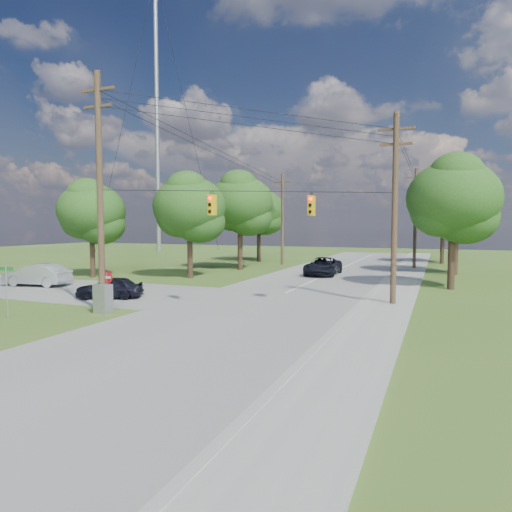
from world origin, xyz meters
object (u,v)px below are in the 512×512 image
at_px(do_not_enter_sign, 107,281).
at_px(car_cross_silver, 37,275).
at_px(pole_north_e, 415,218).
at_px(control_cabinet, 103,299).
at_px(car_main_north, 323,266).
at_px(car_cross_dark, 110,287).
at_px(pole_sw, 100,189).
at_px(pole_north_w, 282,218).
at_px(pole_ne, 395,206).

bearing_deg(do_not_enter_sign, car_cross_silver, 152.90).
bearing_deg(pole_north_e, control_cabinet, -114.17).
bearing_deg(pole_north_e, car_main_north, -128.88).
bearing_deg(control_cabinet, car_cross_silver, 156.53).
bearing_deg(pole_north_e, do_not_enter_sign, -115.28).
distance_m(car_cross_dark, control_cabinet, 4.57).
distance_m(pole_sw, car_main_north, 22.37).
height_order(pole_sw, car_cross_silver, pole_sw).
bearing_deg(pole_north_w, pole_ne, -57.71).
distance_m(pole_north_w, car_cross_silver, 26.18).
bearing_deg(control_cabinet, pole_ne, 35.59).
bearing_deg(car_main_north, car_cross_silver, -141.29).
xyz_separation_m(pole_sw, do_not_enter_sign, (-0.20, 0.60, -4.70)).
xyz_separation_m(pole_north_w, control_cabinet, (0.55, -29.74, -4.40)).
height_order(pole_ne, do_not_enter_sign, pole_ne).
bearing_deg(pole_ne, car_cross_silver, -176.51).
bearing_deg(pole_ne, do_not_enter_sign, -152.92).
height_order(pole_ne, pole_north_w, pole_ne).
bearing_deg(pole_ne, pole_north_w, 122.29).
distance_m(pole_sw, control_cabinet, 5.50).
xyz_separation_m(pole_sw, pole_north_e, (13.50, 29.60, -1.10)).
distance_m(pole_north_w, car_cross_dark, 26.49).
distance_m(pole_north_e, car_cross_silver, 34.31).
relative_size(pole_ne, car_cross_dark, 2.70).
bearing_deg(car_cross_dark, pole_sw, 11.46).
xyz_separation_m(car_cross_dark, car_cross_silver, (-8.60, 2.53, 0.14)).
bearing_deg(car_main_north, do_not_enter_sign, -109.28).
height_order(car_cross_silver, car_main_north, car_cross_silver).
bearing_deg(pole_sw, do_not_enter_sign, 108.31).
relative_size(car_cross_dark, do_not_enter_sign, 1.87).
bearing_deg(pole_north_w, car_cross_dark, -94.66).
distance_m(pole_sw, pole_north_w, 29.62).
bearing_deg(car_cross_dark, pole_ne, 80.36).
relative_size(car_cross_silver, do_not_enter_sign, 2.35).
height_order(pole_ne, car_main_north, pole_ne).
distance_m(pole_north_e, car_cross_dark, 30.89).
distance_m(pole_north_w, car_main_north, 11.95).
distance_m(pole_north_w, do_not_enter_sign, 29.23).
relative_size(pole_north_w, car_cross_dark, 2.57).
bearing_deg(control_cabinet, do_not_enter_sign, 120.91).
xyz_separation_m(pole_north_e, car_cross_dark, (-16.02, -26.03, -4.44)).
relative_size(pole_ne, control_cabinet, 7.15).
height_order(pole_north_w, car_cross_dark, pole_north_w).
relative_size(control_cabinet, do_not_enter_sign, 0.71).
bearing_deg(pole_north_e, pole_ne, -90.00).
height_order(pole_sw, do_not_enter_sign, pole_sw).
relative_size(pole_ne, pole_north_w, 1.05).
distance_m(pole_ne, pole_north_w, 26.03).
xyz_separation_m(pole_ne, pole_north_e, (-0.00, 22.00, -0.34)).
relative_size(pole_north_e, control_cabinet, 6.81).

